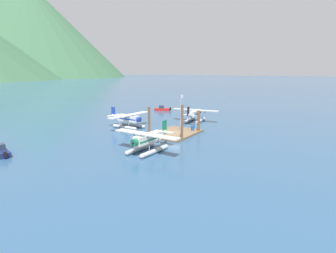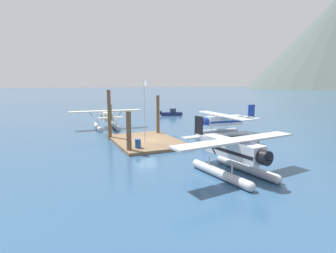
% 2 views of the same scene
% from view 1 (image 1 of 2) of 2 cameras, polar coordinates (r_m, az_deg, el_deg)
% --- Properties ---
extents(ground_plane, '(1200.00, 1200.00, 0.00)m').
position_cam_1_polar(ground_plane, '(48.37, 1.34, -1.61)').
color(ground_plane, '#2D5175').
extents(dock_platform, '(10.02, 6.87, 0.30)m').
position_cam_1_polar(dock_platform, '(48.33, 1.34, -1.44)').
color(dock_platform, brown).
rests_on(dock_platform, ground).
extents(piling_near_left, '(0.42, 0.42, 5.86)m').
position_cam_1_polar(piling_near_left, '(43.27, 2.97, 0.76)').
color(piling_near_left, brown).
rests_on(piling_near_left, ground).
extents(piling_near_right, '(0.48, 0.48, 4.01)m').
position_cam_1_polar(piling_near_right, '(49.79, 6.48, 1.06)').
color(piling_near_right, brown).
rests_on(piling_near_right, ground).
extents(piling_far_left, '(0.41, 0.41, 5.13)m').
position_cam_1_polar(piling_far_left, '(46.39, -3.99, 1.03)').
color(piling_far_left, brown).
rests_on(piling_far_left, ground).
extents(flagpole, '(0.95, 0.10, 6.76)m').
position_cam_1_polar(flagpole, '(48.42, 2.76, 3.76)').
color(flagpole, silver).
rests_on(flagpole, dock_platform).
extents(fuel_drum, '(0.62, 0.62, 0.88)m').
position_cam_1_polar(fuel_drum, '(50.09, 5.20, -0.33)').
color(fuel_drum, '#1E4C99').
rests_on(fuel_drum, dock_platform).
extents(mountain_ridge_centre_peak, '(321.86, 321.86, 161.04)m').
position_cam_1_polar(mountain_ridge_centre_peak, '(549.89, -27.14, 17.67)').
color(mountain_ridge_centre_peak, '#386042').
rests_on(mountain_ridge_centre_peak, ground).
extents(seaplane_cream_port_aft, '(7.98, 10.46, 3.84)m').
position_cam_1_polar(seaplane_cream_port_aft, '(37.60, -4.39, -3.05)').
color(seaplane_cream_port_aft, '#B7BABF').
rests_on(seaplane_cream_port_aft, ground).
extents(seaplane_white_bow_centre, '(10.46, 7.98, 3.84)m').
position_cam_1_polar(seaplane_white_bow_centre, '(54.01, -8.30, 1.38)').
color(seaplane_white_bow_centre, '#B7BABF').
rests_on(seaplane_white_bow_centre, ground).
extents(seaplane_silver_stbd_fwd, '(7.95, 10.49, 3.84)m').
position_cam_1_polar(seaplane_silver_stbd_fwd, '(60.14, 5.70, 2.49)').
color(seaplane_silver_stbd_fwd, '#B7BABF').
rests_on(seaplane_silver_stbd_fwd, ground).
extents(boat_red_open_east, '(2.84, 4.68, 1.50)m').
position_cam_1_polar(boat_red_open_east, '(76.90, -1.28, 3.72)').
color(boat_red_open_east, '#B2231E').
rests_on(boat_red_open_east, ground).
extents(boat_navy_open_west, '(2.57, 4.77, 1.50)m').
position_cam_1_polar(boat_navy_open_west, '(42.80, -31.74, -4.49)').
color(boat_navy_open_west, navy).
rests_on(boat_navy_open_west, ground).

